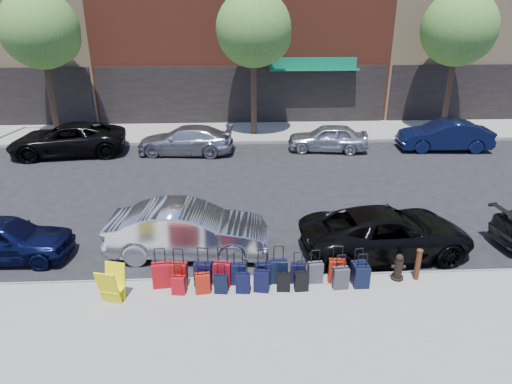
{
  "coord_description": "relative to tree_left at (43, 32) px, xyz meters",
  "views": [
    {
      "loc": [
        -0.59,
        -14.65,
        6.86
      ],
      "look_at": [
        0.07,
        -1.5,
        1.3
      ],
      "focal_mm": 32.0,
      "sensor_mm": 36.0,
      "label": 1
    }
  ],
  "objects": [
    {
      "name": "suitcase_front_1",
      "position": [
        7.81,
        -14.31,
        -4.93
      ],
      "size": [
        0.46,
        0.3,
        1.05
      ],
      "rotation": [
        0.0,
        0.0,
        -0.15
      ],
      "color": "maroon",
      "rests_on": "sidewalk_near"
    },
    {
      "name": "curb_near",
      "position": [
        9.86,
        -13.98,
        -5.34
      ],
      "size": [
        60.0,
        0.08,
        0.15
      ],
      "primitive_type": "cube",
      "color": "gray",
      "rests_on": "ground"
    },
    {
      "name": "suitcase_back_3",
      "position": [
        8.88,
        -14.64,
        -5.02
      ],
      "size": [
        0.35,
        0.23,
        0.79
      ],
      "rotation": [
        0.0,
        0.0,
        -0.11
      ],
      "color": "black",
      "rests_on": "sidewalk_near"
    },
    {
      "name": "car_far_3",
      "position": [
        19.59,
        -2.98,
        -4.69
      ],
      "size": [
        4.48,
        1.77,
        1.45
      ],
      "primitive_type": "imported",
      "rotation": [
        0.0,
        0.0,
        -1.62
      ],
      "color": "#0D163C",
      "rests_on": "ground"
    },
    {
      "name": "curb_far",
      "position": [
        9.86,
        -1.52,
        -5.34
      ],
      "size": [
        60.0,
        0.08,
        0.15
      ],
      "primitive_type": "cube",
      "color": "gray",
      "rests_on": "ground"
    },
    {
      "name": "sidewalk_far",
      "position": [
        9.86,
        0.5,
        -5.34
      ],
      "size": [
        60.0,
        4.0,
        0.15
      ],
      "primitive_type": "cube",
      "color": "gray",
      "rests_on": "ground"
    },
    {
      "name": "sidewalk_near",
      "position": [
        9.86,
        -16.0,
        -5.34
      ],
      "size": [
        60.0,
        4.0,
        0.15
      ],
      "primitive_type": "cube",
      "color": "gray",
      "rests_on": "ground"
    },
    {
      "name": "car_far_0",
      "position": [
        1.35,
        -2.8,
        -4.67
      ],
      "size": [
        5.6,
        3.08,
        1.49
      ],
      "primitive_type": "imported",
      "rotation": [
        0.0,
        0.0,
        -1.45
      ],
      "color": "black",
      "rests_on": "ground"
    },
    {
      "name": "suitcase_front_7",
      "position": [
        10.83,
        -14.3,
        -4.99
      ],
      "size": [
        0.38,
        0.23,
        0.87
      ],
      "rotation": [
        0.0,
        0.0,
        -0.1
      ],
      "color": "black",
      "rests_on": "sidewalk_near"
    },
    {
      "name": "suitcase_back_10",
      "position": [
        12.41,
        -14.58,
        -4.97
      ],
      "size": [
        0.39,
        0.23,
        0.92
      ],
      "rotation": [
        0.0,
        0.0,
        0.0
      ],
      "color": "black",
      "rests_on": "sidewalk_near"
    },
    {
      "name": "tree_left",
      "position": [
        0.0,
        0.0,
        0.0
      ],
      "size": [
        3.8,
        3.8,
        7.27
      ],
      "color": "black",
      "rests_on": "sidewalk_far"
    },
    {
      "name": "suitcase_back_9",
      "position": [
        11.87,
        -14.59,
        -4.97
      ],
      "size": [
        0.4,
        0.25,
        0.92
      ],
      "rotation": [
        0.0,
        0.0,
        0.08
      ],
      "color": "#35353A",
      "rests_on": "sidewalk_near"
    },
    {
      "name": "suitcase_back_1",
      "position": [
        7.83,
        -14.64,
        -5.02
      ],
      "size": [
        0.35,
        0.24,
        0.79
      ],
      "rotation": [
        0.0,
        0.0,
        -0.14
      ],
      "color": "#A60A13",
      "rests_on": "sidewalk_near"
    },
    {
      "name": "suitcase_front_6",
      "position": [
        10.34,
        -14.26,
        -4.94
      ],
      "size": [
        0.43,
        0.24,
        1.02
      ],
      "rotation": [
        0.0,
        0.0,
        -0.01
      ],
      "color": "black",
      "rests_on": "sidewalk_near"
    },
    {
      "name": "ground",
      "position": [
        9.86,
        -9.5,
        -5.41
      ],
      "size": [
        120.0,
        120.0,
        0.0
      ],
      "primitive_type": "plane",
      "color": "black",
      "rests_on": "ground"
    },
    {
      "name": "suitcase_back_6",
      "position": [
        10.43,
        -14.63,
        -5.02
      ],
      "size": [
        0.34,
        0.22,
        0.78
      ],
      "rotation": [
        0.0,
        0.0,
        -0.09
      ],
      "color": "black",
      "rests_on": "sidewalk_near"
    },
    {
      "name": "suitcase_back_5",
      "position": [
        9.88,
        -14.62,
        -4.98
      ],
      "size": [
        0.42,
        0.29,
        0.91
      ],
      "rotation": [
        0.0,
        0.0,
        -0.2
      ],
      "color": "black",
      "rests_on": "sidewalk_near"
    },
    {
      "name": "car_near_0",
      "position": [
        2.69,
        -12.48,
        -4.77
      ],
      "size": [
        3.81,
        1.6,
        1.29
      ],
      "primitive_type": "imported",
      "rotation": [
        0.0,
        0.0,
        1.55
      ],
      "color": "#0B0F33",
      "rests_on": "ground"
    },
    {
      "name": "bollard",
      "position": [
        13.93,
        -14.3,
        -4.82
      ],
      "size": [
        0.16,
        0.16,
        0.86
      ],
      "color": "#38190C",
      "rests_on": "sidewalk_near"
    },
    {
      "name": "suitcase_front_5",
      "position": [
        9.94,
        -14.32,
        -4.96
      ],
      "size": [
        0.44,
        0.29,
        0.98
      ],
      "rotation": [
        0.0,
        0.0,
        0.17
      ],
      "color": "black",
      "rests_on": "sidewalk_near"
    },
    {
      "name": "suitcase_back_2",
      "position": [
        8.42,
        -14.62,
        -4.99
      ],
      "size": [
        0.38,
        0.25,
        0.86
      ],
      "rotation": [
        0.0,
        0.0,
        0.12
      ],
      "color": "#A61A0A",
      "rests_on": "sidewalk_near"
    },
    {
      "name": "fire_hydrant",
      "position": [
        13.45,
        -14.26,
        -4.93
      ],
      "size": [
        0.37,
        0.32,
        0.72
      ],
      "rotation": [
        0.0,
        0.0,
        -0.1
      ],
      "color": "black",
      "rests_on": "sidewalk_near"
    },
    {
      "name": "tree_right",
      "position": [
        21.0,
        0.0,
        0.0
      ],
      "size": [
        3.8,
        3.8,
        7.27
      ],
      "color": "black",
      "rests_on": "sidewalk_far"
    },
    {
      "name": "car_near_2",
      "position": [
        13.61,
        -12.72,
        -4.73
      ],
      "size": [
        5.12,
        2.78,
        1.36
      ],
      "primitive_type": "imported",
      "rotation": [
        0.0,
        0.0,
        1.68
      ],
      "color": "black",
      "rests_on": "ground"
    },
    {
      "name": "suitcase_front_8",
      "position": [
        11.28,
        -14.3,
        -4.98
      ],
      "size": [
        0.39,
        0.23,
        0.91
      ],
      "rotation": [
        0.0,
        0.0,
        0.07
      ],
      "color": "#3D3D42",
      "rests_on": "sidewalk_near"
    },
    {
      "name": "suitcase_front_3",
      "position": [
        8.91,
        -14.32,
        -4.93
      ],
      "size": [
        0.47,
        0.32,
        1.05
      ],
      "rotation": [
        0.0,
        0.0,
        -0.2
      ],
      "color": "maroon",
      "rests_on": "sidewalk_near"
    },
    {
      "name": "car_near_1",
      "position": [
        7.9,
        -12.45,
        -4.66
      ],
      "size": [
        4.68,
        1.88,
        1.51
      ],
      "primitive_type": "imported",
      "rotation": [
        0.0,
        0.0,
        1.51
      ],
      "color": "silver",
      "rests_on": "ground"
    },
    {
      "name": "suitcase_front_2",
      "position": [
        8.42,
        -14.31,
        -4.93
      ],
      "size": [
        0.47,
        0.31,
        1.05
      ],
      "rotation": [
        0.0,
        0.0,
        -0.16
      ],
      "color": "black",
      "rests_on": "sidewalk_near"
    },
    {
      "name": "suitcase_front_10",
      "position": [
        12.38,
        -14.34,
        -4.97
      ],
      "size": [
        0.42,
        0.27,
        0.94
      ],
      "rotation": [
        0.0,
        0.0,
        0.15
      ],
      "color": "black",
      "rests_on": "sidewalk_near"
    },
    {
      "name": "suitcase_front_4",
      "position": [
        9.31,
        -14.28,
        -4.97
      ],
      "size": [
        0.4,
        0.24,
        0.92
      ],
      "rotation": [
        0.0,
        0.0,
        -0.09
      ],
      "color": "black",
      "rests_on": "sidewalk_near"
    },
    {
      "name": "suitcase_back_4",
      "position": [
        9.42,
        -14.65,
        -5.0
      ],
      "size": [
        0.37,
        0.24,
        0.84
      ],
      "rotation": [
        0.0,
        0.0,
        -0.09
      ],
      "color": "black",
      "rests_on": "sidewalk_near"
    },
    {
      "name": "suitcase_front_0",
      "position": [
        7.37,
        -14.31,
        -4.93
      ],
      "size": [
        0.47,
        0.29,
        1.07
      ],
      "rotation": [
        0.0,
        0.0,
        0.11
      ],
      "color": "#9D0A11",
      "rests_on": "sidewalk_near"
    },
    {
      "name": "display_rack",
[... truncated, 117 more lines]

